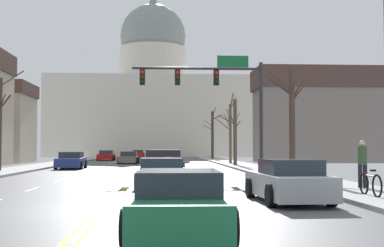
% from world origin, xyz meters
% --- Properties ---
extents(ground, '(20.00, 180.00, 0.20)m').
position_xyz_m(ground, '(0.00, -0.00, 0.02)').
color(ground, '#4D4D52').
extents(signal_gantry, '(7.91, 0.41, 7.05)m').
position_xyz_m(signal_gantry, '(4.82, 17.50, 5.23)').
color(signal_gantry, '#28282D').
rests_on(signal_gantry, ground).
extents(street_lamp_right, '(2.19, 0.24, 8.78)m').
position_xyz_m(street_lamp_right, '(7.94, 0.95, 5.26)').
color(street_lamp_right, '#333338').
rests_on(street_lamp_right, ground).
extents(capitol_building, '(35.89, 22.52, 30.72)m').
position_xyz_m(capitol_building, '(0.00, 84.21, 9.58)').
color(capitol_building, beige).
rests_on(capitol_building, ground).
extents(pickup_truck_near_00, '(2.41, 5.79, 1.51)m').
position_xyz_m(pickup_truck_near_00, '(1.67, 14.01, 0.69)').
color(pickup_truck_near_00, maroon).
rests_on(pickup_truck_near_00, ground).
extents(sedan_near_01, '(2.17, 4.71, 1.20)m').
position_xyz_m(sedan_near_01, '(1.56, 7.68, 0.57)').
color(sedan_near_01, '#9EA3A8').
rests_on(sedan_near_01, ground).
extents(sedan_near_02, '(2.05, 4.58, 1.29)m').
position_xyz_m(sedan_near_02, '(5.37, 1.60, 0.60)').
color(sedan_near_02, '#9EA3A8').
rests_on(sedan_near_02, ground).
extents(sedan_near_03, '(2.01, 4.45, 1.21)m').
position_xyz_m(sedan_near_03, '(1.89, -4.14, 0.57)').
color(sedan_near_03, '#1E7247').
rests_on(sedan_near_03, ground).
extents(sedan_oncoming_00, '(2.15, 4.52, 1.29)m').
position_xyz_m(sedan_oncoming_00, '(-5.31, 26.86, 0.60)').
color(sedan_oncoming_00, navy).
rests_on(sedan_oncoming_00, ground).
extents(sedan_oncoming_01, '(2.04, 4.26, 1.22)m').
position_xyz_m(sedan_oncoming_01, '(-1.69, 39.50, 0.56)').
color(sedan_oncoming_01, '#6B6056').
rests_on(sedan_oncoming_01, ground).
extents(sedan_oncoming_02, '(2.03, 4.41, 1.26)m').
position_xyz_m(sedan_oncoming_02, '(-5.25, 52.30, 0.59)').
color(sedan_oncoming_02, '#B71414').
rests_on(sedan_oncoming_02, ground).
extents(sedan_oncoming_03, '(2.06, 4.44, 1.22)m').
position_xyz_m(sedan_oncoming_03, '(-1.88, 65.22, 0.58)').
color(sedan_oncoming_03, '#B71414').
rests_on(sedan_oncoming_03, ground).
extents(flank_building_03, '(13.54, 6.42, 10.14)m').
position_xyz_m(flank_building_03, '(18.43, 42.29, 5.14)').
color(flank_building_03, slate).
rests_on(flank_building_03, ground).
extents(bare_tree_00, '(1.67, 2.75, 6.77)m').
position_xyz_m(bare_tree_00, '(8.14, 36.15, 3.30)').
color(bare_tree_00, brown).
rests_on(bare_tree_00, ground).
extents(bare_tree_02, '(2.61, 1.60, 6.72)m').
position_xyz_m(bare_tree_02, '(8.24, 54.67, 3.39)').
color(bare_tree_02, '#423328').
rests_on(bare_tree_02, ground).
extents(bare_tree_04, '(2.49, 1.66, 5.52)m').
position_xyz_m(bare_tree_04, '(8.28, 12.70, 3.13)').
color(bare_tree_04, '#423328').
rests_on(bare_tree_04, ground).
extents(bare_tree_06, '(1.86, 1.51, 5.62)m').
position_xyz_m(bare_tree_06, '(7.89, 31.11, 3.04)').
color(bare_tree_06, '#4C3D2D').
rests_on(bare_tree_06, ground).
extents(pedestrian_00, '(0.35, 0.34, 1.76)m').
position_xyz_m(pedestrian_00, '(9.06, 5.20, 1.12)').
color(pedestrian_00, black).
rests_on(pedestrian_00, ground).
extents(bicycle_parked, '(0.12, 1.77, 0.85)m').
position_xyz_m(bicycle_parked, '(8.10, 2.07, 0.49)').
color(bicycle_parked, black).
rests_on(bicycle_parked, ground).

